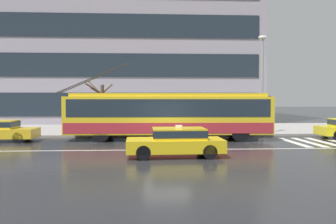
{
  "coord_description": "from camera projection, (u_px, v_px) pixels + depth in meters",
  "views": [
    {
      "loc": [
        -1.05,
        -18.74,
        2.6
      ],
      "look_at": [
        0.3,
        3.81,
        1.68
      ],
      "focal_mm": 37.88,
      "sensor_mm": 36.0,
      "label": 1
    }
  ],
  "objects": [
    {
      "name": "ground_plane",
      "position": [
        167.0,
        146.0,
        18.86
      ],
      "size": [
        160.0,
        160.0,
        0.0
      ],
      "primitive_type": "plane",
      "color": "#242427"
    },
    {
      "name": "sidewalk_slab",
      "position": [
        160.0,
        129.0,
        28.46
      ],
      "size": [
        80.0,
        10.0,
        0.14
      ],
      "primitive_type": "cube",
      "color": "gray",
      "rests_on": "ground_plane"
    },
    {
      "name": "crosswalk_stripe_edge_near",
      "position": [
        293.0,
        142.0,
        20.61
      ],
      "size": [
        0.44,
        4.4,
        0.01
      ],
      "primitive_type": "cube",
      "color": "beige",
      "rests_on": "ground_plane"
    },
    {
      "name": "crosswalk_stripe_inner_a",
      "position": [
        308.0,
        142.0,
        20.67
      ],
      "size": [
        0.44,
        4.4,
        0.01
      ],
      "primitive_type": "cube",
      "color": "beige",
      "rests_on": "ground_plane"
    },
    {
      "name": "crosswalk_stripe_center",
      "position": [
        323.0,
        142.0,
        20.72
      ],
      "size": [
        0.44,
        4.4,
        0.01
      ],
      "primitive_type": "cube",
      "color": "beige",
      "rests_on": "ground_plane"
    },
    {
      "name": "lane_centre_line",
      "position": [
        168.0,
        150.0,
        17.66
      ],
      "size": [
        72.0,
        0.14,
        0.01
      ],
      "primitive_type": "cube",
      "color": "silver",
      "rests_on": "ground_plane"
    },
    {
      "name": "trolleybus",
      "position": [
        169.0,
        114.0,
        21.83
      ],
      "size": [
        13.06,
        3.0,
        4.7
      ],
      "color": "yellow",
      "rests_on": "ground_plane"
    },
    {
      "name": "taxi_oncoming_near",
      "position": [
        176.0,
        141.0,
        15.61
      ],
      "size": [
        4.28,
        1.91,
        1.39
      ],
      "color": "yellow",
      "rests_on": "ground_plane"
    },
    {
      "name": "bus_shelter",
      "position": [
        163.0,
        106.0,
        25.76
      ],
      "size": [
        4.12,
        1.72,
        2.46
      ],
      "color": "gray",
      "rests_on": "sidewalk_slab"
    },
    {
      "name": "pedestrian_at_shelter",
      "position": [
        218.0,
        109.0,
        25.87
      ],
      "size": [
        1.5,
        1.5,
        1.99
      ],
      "color": "#534C41",
      "rests_on": "sidewalk_slab"
    },
    {
      "name": "pedestrian_approaching_curb",
      "position": [
        223.0,
        112.0,
        24.06
      ],
      "size": [
        1.27,
        1.27,
        1.96
      ],
      "color": "#13292B",
      "rests_on": "sidewalk_slab"
    },
    {
      "name": "street_lamp",
      "position": [
        262.0,
        76.0,
        24.23
      ],
      "size": [
        0.6,
        0.32,
        6.69
      ],
      "color": "gray",
      "rests_on": "sidewalk_slab"
    },
    {
      "name": "street_tree_bare",
      "position": [
        102.0,
        104.0,
        24.69
      ],
      "size": [
        1.84,
        1.83,
        3.65
      ],
      "color": "brown",
      "rests_on": "sidewalk_slab"
    }
  ]
}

